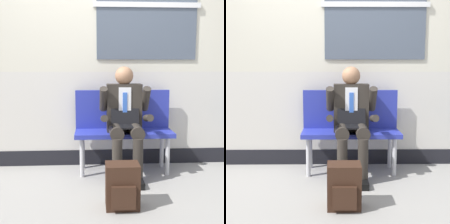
{
  "view_description": "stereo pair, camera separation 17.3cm",
  "coord_description": "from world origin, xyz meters",
  "views": [
    {
      "loc": [
        -0.06,
        -3.33,
        1.26
      ],
      "look_at": [
        0.15,
        0.04,
        0.75
      ],
      "focal_mm": 50.12,
      "sensor_mm": 36.0,
      "label": 1
    },
    {
      "loc": [
        0.11,
        -3.33,
        1.26
      ],
      "look_at": [
        0.15,
        0.04,
        0.75
      ],
      "focal_mm": 50.12,
      "sensor_mm": 36.0,
      "label": 2
    }
  ],
  "objects": [
    {
      "name": "ground_plane",
      "position": [
        0.0,
        0.0,
        0.0
      ],
      "size": [
        18.0,
        18.0,
        0.0
      ],
      "primitive_type": "plane",
      "color": "gray"
    },
    {
      "name": "station_wall",
      "position": [
        0.01,
        0.59,
        1.33
      ],
      "size": [
        6.95,
        0.17,
        2.66
      ],
      "color": "beige",
      "rests_on": "ground"
    },
    {
      "name": "bench_with_person",
      "position": [
        0.3,
        0.32,
        0.56
      ],
      "size": [
        1.14,
        0.42,
        0.96
      ],
      "color": "#28339E",
      "rests_on": "ground"
    },
    {
      "name": "person_seated",
      "position": [
        0.3,
        0.12,
        0.67
      ],
      "size": [
        0.57,
        0.7,
        1.24
      ],
      "color": "#2D2823",
      "rests_on": "ground"
    },
    {
      "name": "backpack",
      "position": [
        0.2,
        -0.71,
        0.2
      ],
      "size": [
        0.3,
        0.25,
        0.4
      ],
      "color": "#331E14",
      "rests_on": "ground"
    }
  ]
}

